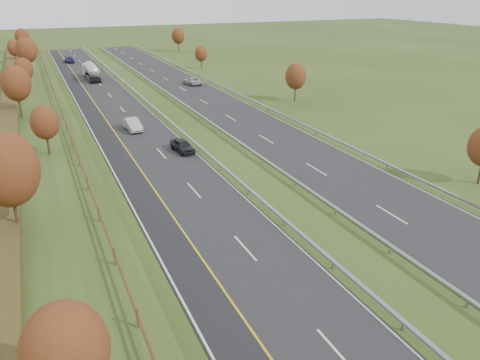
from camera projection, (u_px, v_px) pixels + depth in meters
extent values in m
plane|color=#2D4117|center=(194.00, 130.00, 64.96)|extent=(400.00, 400.00, 0.00)
cube|color=black|center=(129.00, 127.00, 66.17)|extent=(10.50, 200.00, 0.04)
cube|color=black|center=(235.00, 115.00, 72.38)|extent=(10.50, 200.00, 0.04)
cube|color=black|center=(101.00, 130.00, 64.76)|extent=(3.00, 200.00, 0.04)
cube|color=silver|center=(92.00, 131.00, 64.26)|extent=(0.15, 200.00, 0.01)
cube|color=gold|center=(112.00, 129.00, 65.31)|extent=(0.15, 200.00, 0.01)
cube|color=silver|center=(163.00, 123.00, 68.06)|extent=(0.15, 200.00, 0.01)
cube|color=silver|center=(205.00, 119.00, 70.47)|extent=(0.15, 200.00, 0.01)
cube|color=silver|center=(264.00, 112.00, 74.27)|extent=(0.15, 200.00, 0.01)
cube|color=silver|center=(338.00, 352.00, 25.22)|extent=(0.15, 4.00, 0.01)
cube|color=silver|center=(245.00, 248.00, 35.36)|extent=(0.15, 4.00, 0.01)
cube|color=silver|center=(391.00, 214.00, 40.63)|extent=(0.15, 4.00, 0.01)
cube|color=silver|center=(194.00, 190.00, 45.50)|extent=(0.15, 4.00, 0.01)
cube|color=silver|center=(316.00, 169.00, 50.77)|extent=(0.15, 4.00, 0.01)
cube|color=silver|center=(161.00, 153.00, 55.64)|extent=(0.15, 4.00, 0.01)
cube|color=silver|center=(266.00, 139.00, 60.91)|extent=(0.15, 4.00, 0.01)
cube|color=silver|center=(139.00, 128.00, 65.78)|extent=(0.15, 4.00, 0.01)
cube|color=silver|center=(230.00, 118.00, 71.05)|extent=(0.15, 4.00, 0.01)
cube|color=silver|center=(122.00, 109.00, 75.92)|extent=(0.15, 4.00, 0.01)
cube|color=silver|center=(203.00, 101.00, 81.19)|extent=(0.15, 4.00, 0.01)
cube|color=silver|center=(110.00, 95.00, 86.06)|extent=(0.15, 4.00, 0.01)
cube|color=silver|center=(183.00, 89.00, 91.33)|extent=(0.15, 4.00, 0.01)
cube|color=silver|center=(100.00, 84.00, 96.20)|extent=(0.15, 4.00, 0.01)
cube|color=silver|center=(166.00, 79.00, 101.47)|extent=(0.15, 4.00, 0.01)
cube|color=silver|center=(92.00, 75.00, 106.34)|extent=(0.15, 4.00, 0.01)
cube|color=silver|center=(152.00, 71.00, 111.61)|extent=(0.15, 4.00, 0.01)
cube|color=silver|center=(85.00, 67.00, 116.48)|extent=(0.15, 4.00, 0.01)
cube|color=silver|center=(141.00, 64.00, 121.76)|extent=(0.15, 4.00, 0.01)
cube|color=silver|center=(79.00, 61.00, 126.63)|extent=(0.15, 4.00, 0.01)
cube|color=silver|center=(131.00, 58.00, 131.90)|extent=(0.15, 4.00, 0.01)
cube|color=silver|center=(75.00, 56.00, 136.77)|extent=(0.15, 4.00, 0.01)
cube|color=silver|center=(123.00, 53.00, 142.04)|extent=(0.15, 4.00, 0.01)
cube|color=silver|center=(71.00, 51.00, 146.91)|extent=(0.15, 4.00, 0.01)
cube|color=silver|center=(116.00, 49.00, 152.18)|extent=(0.15, 4.00, 0.01)
cube|color=#2D4117|center=(28.00, 131.00, 60.90)|extent=(12.00, 200.00, 2.00)
cube|color=#383717|center=(9.00, 121.00, 59.56)|extent=(2.20, 180.00, 1.10)
cube|color=#422B19|center=(63.00, 116.00, 62.01)|extent=(0.08, 184.00, 0.10)
cube|color=#422B19|center=(62.00, 113.00, 61.86)|extent=(0.08, 184.00, 0.10)
cube|color=#422B19|center=(138.00, 318.00, 23.96)|extent=(0.12, 0.12, 1.20)
cube|color=#422B19|center=(115.00, 256.00, 29.45)|extent=(0.12, 0.12, 1.20)
cube|color=#422B19|center=(99.00, 214.00, 34.95)|extent=(0.12, 0.12, 1.20)
cube|color=#422B19|center=(88.00, 184.00, 40.44)|extent=(0.12, 0.12, 1.20)
cube|color=#422B19|center=(79.00, 160.00, 45.93)|extent=(0.12, 0.12, 1.20)
cube|color=#422B19|center=(72.00, 142.00, 51.43)|extent=(0.12, 0.12, 1.20)
cube|color=#422B19|center=(67.00, 127.00, 56.92)|extent=(0.12, 0.12, 1.20)
cube|color=#422B19|center=(62.00, 115.00, 62.41)|extent=(0.12, 0.12, 1.20)
cube|color=#422B19|center=(58.00, 105.00, 67.90)|extent=(0.12, 0.12, 1.20)
cube|color=#422B19|center=(55.00, 96.00, 73.40)|extent=(0.12, 0.12, 1.20)
cube|color=#422B19|center=(52.00, 88.00, 78.89)|extent=(0.12, 0.12, 1.20)
cube|color=#422B19|center=(50.00, 82.00, 84.38)|extent=(0.12, 0.12, 1.20)
cube|color=#422B19|center=(48.00, 76.00, 89.88)|extent=(0.12, 0.12, 1.20)
cube|color=#422B19|center=(46.00, 71.00, 95.37)|extent=(0.12, 0.12, 1.20)
cube|color=#422B19|center=(44.00, 67.00, 100.86)|extent=(0.12, 0.12, 1.20)
cube|color=#422B19|center=(43.00, 63.00, 106.35)|extent=(0.12, 0.12, 1.20)
cube|color=#422B19|center=(41.00, 59.00, 111.85)|extent=(0.12, 0.12, 1.20)
cube|color=#422B19|center=(40.00, 56.00, 117.34)|extent=(0.12, 0.12, 1.20)
cube|color=#422B19|center=(39.00, 53.00, 122.83)|extent=(0.12, 0.12, 1.20)
cube|color=#422B19|center=(38.00, 50.00, 128.32)|extent=(0.12, 0.12, 1.20)
cube|color=#422B19|center=(37.00, 47.00, 133.82)|extent=(0.12, 0.12, 1.20)
cube|color=#422B19|center=(36.00, 45.00, 139.31)|extent=(0.12, 0.12, 1.20)
cube|color=gray|center=(167.00, 119.00, 68.09)|extent=(0.32, 200.00, 0.18)
cube|color=gray|center=(403.00, 326.00, 26.81)|extent=(0.10, 0.14, 0.56)
cube|color=gray|center=(333.00, 265.00, 32.72)|extent=(0.10, 0.14, 0.56)
cube|color=gray|center=(284.00, 223.00, 38.64)|extent=(0.10, 0.14, 0.56)
cube|color=gray|center=(248.00, 192.00, 44.55)|extent=(0.10, 0.14, 0.56)
cube|color=gray|center=(221.00, 168.00, 50.47)|extent=(0.10, 0.14, 0.56)
cube|color=gray|center=(199.00, 149.00, 56.38)|extent=(0.10, 0.14, 0.56)
cube|color=gray|center=(182.00, 134.00, 62.30)|extent=(0.10, 0.14, 0.56)
cube|color=gray|center=(167.00, 121.00, 68.22)|extent=(0.10, 0.14, 0.56)
cube|color=gray|center=(155.00, 111.00, 74.13)|extent=(0.10, 0.14, 0.56)
cube|color=gray|center=(145.00, 102.00, 80.05)|extent=(0.10, 0.14, 0.56)
cube|color=gray|center=(136.00, 94.00, 85.96)|extent=(0.10, 0.14, 0.56)
cube|color=gray|center=(128.00, 87.00, 91.88)|extent=(0.10, 0.14, 0.56)
cube|color=gray|center=(121.00, 81.00, 97.79)|extent=(0.10, 0.14, 0.56)
cube|color=gray|center=(115.00, 76.00, 103.71)|extent=(0.10, 0.14, 0.56)
cube|color=gray|center=(110.00, 71.00, 109.62)|extent=(0.10, 0.14, 0.56)
cube|color=gray|center=(105.00, 67.00, 115.54)|extent=(0.10, 0.14, 0.56)
cube|color=gray|center=(101.00, 63.00, 121.45)|extent=(0.10, 0.14, 0.56)
cube|color=gray|center=(97.00, 60.00, 127.37)|extent=(0.10, 0.14, 0.56)
cube|color=gray|center=(93.00, 56.00, 133.28)|extent=(0.10, 0.14, 0.56)
cube|color=gray|center=(90.00, 54.00, 139.20)|extent=(0.10, 0.14, 0.56)
cube|color=gray|center=(87.00, 51.00, 145.11)|extent=(0.10, 0.14, 0.56)
cube|color=gray|center=(84.00, 48.00, 151.03)|extent=(0.10, 0.14, 0.56)
cube|color=gray|center=(200.00, 115.00, 70.01)|extent=(0.32, 200.00, 0.18)
cube|color=gray|center=(467.00, 304.00, 28.73)|extent=(0.10, 0.14, 0.56)
cube|color=gray|center=(390.00, 250.00, 34.64)|extent=(0.10, 0.14, 0.56)
cube|color=gray|center=(336.00, 212.00, 40.56)|extent=(0.10, 0.14, 0.56)
cube|color=gray|center=(295.00, 183.00, 46.47)|extent=(0.10, 0.14, 0.56)
cube|color=gray|center=(263.00, 161.00, 52.39)|extent=(0.10, 0.14, 0.56)
cube|color=gray|center=(238.00, 144.00, 58.30)|extent=(0.10, 0.14, 0.56)
cube|color=gray|center=(218.00, 130.00, 64.22)|extent=(0.10, 0.14, 0.56)
cube|color=gray|center=(200.00, 118.00, 70.14)|extent=(0.10, 0.14, 0.56)
cube|color=gray|center=(186.00, 108.00, 76.05)|extent=(0.10, 0.14, 0.56)
cube|color=gray|center=(174.00, 99.00, 81.97)|extent=(0.10, 0.14, 0.56)
cube|color=gray|center=(163.00, 92.00, 87.88)|extent=(0.10, 0.14, 0.56)
cube|color=gray|center=(154.00, 85.00, 93.80)|extent=(0.10, 0.14, 0.56)
cube|color=gray|center=(146.00, 79.00, 99.71)|extent=(0.10, 0.14, 0.56)
cube|color=gray|center=(138.00, 74.00, 105.63)|extent=(0.10, 0.14, 0.56)
cube|color=gray|center=(132.00, 70.00, 111.54)|extent=(0.10, 0.14, 0.56)
cube|color=gray|center=(126.00, 66.00, 117.46)|extent=(0.10, 0.14, 0.56)
cube|color=gray|center=(121.00, 62.00, 123.37)|extent=(0.10, 0.14, 0.56)
cube|color=gray|center=(116.00, 59.00, 129.29)|extent=(0.10, 0.14, 0.56)
cube|color=gray|center=(111.00, 55.00, 135.20)|extent=(0.10, 0.14, 0.56)
cube|color=gray|center=(107.00, 53.00, 141.12)|extent=(0.10, 0.14, 0.56)
cube|color=gray|center=(104.00, 50.00, 147.03)|extent=(0.10, 0.14, 0.56)
cube|color=gray|center=(100.00, 48.00, 152.95)|extent=(0.10, 0.14, 0.56)
cube|color=gray|center=(269.00, 108.00, 74.34)|extent=(0.32, 200.00, 0.18)
cube|color=gray|center=(387.00, 167.00, 50.80)|extent=(0.10, 0.14, 0.56)
cube|color=gray|center=(316.00, 133.00, 62.63)|extent=(0.10, 0.14, 0.56)
cube|color=gray|center=(269.00, 110.00, 74.46)|extent=(0.10, 0.14, 0.56)
cube|color=gray|center=(234.00, 93.00, 86.29)|extent=(0.10, 0.14, 0.56)
cube|color=gray|center=(208.00, 81.00, 98.13)|extent=(0.10, 0.14, 0.56)
cube|color=gray|center=(187.00, 71.00, 109.96)|extent=(0.10, 0.14, 0.56)
cube|color=gray|center=(170.00, 63.00, 121.79)|extent=(0.10, 0.14, 0.56)
cube|color=gray|center=(156.00, 56.00, 133.62)|extent=(0.10, 0.14, 0.56)
cube|color=gray|center=(145.00, 51.00, 145.45)|extent=(0.10, 0.14, 0.56)
cube|color=gray|center=(135.00, 46.00, 157.28)|extent=(0.10, 0.14, 0.56)
ellipsoid|color=#4D2310|center=(66.00, 351.00, 17.17)|extent=(3.24, 3.24, 4.05)
cylinder|color=#2D2116|center=(16.00, 216.00, 32.51)|extent=(0.24, 0.24, 3.15)
ellipsoid|color=#4D2310|center=(7.00, 170.00, 31.19)|extent=(4.20, 4.20, 5.25)
cylinder|color=#2D2116|center=(48.00, 144.00, 49.03)|extent=(0.24, 0.24, 2.16)
ellipsoid|color=#4D2310|center=(45.00, 122.00, 48.13)|extent=(2.88, 2.88, 3.60)
cylinder|color=#2D2116|center=(20.00, 107.00, 63.17)|extent=(0.24, 0.24, 2.88)
ellipsoid|color=#4D2310|center=(16.00, 83.00, 61.96)|extent=(3.84, 3.84, 4.80)
cylinder|color=#2D2116|center=(26.00, 85.00, 78.86)|extent=(0.24, 0.24, 2.34)
ellipsoid|color=#4D2310|center=(23.00, 69.00, 77.88)|extent=(3.12, 3.12, 3.90)
cylinder|color=#2D2116|center=(29.00, 67.00, 94.31)|extent=(0.24, 0.24, 3.06)
ellipsoid|color=#4D2310|center=(26.00, 50.00, 93.03)|extent=(4.08, 4.08, 5.10)
cylinder|color=#2D2116|center=(16.00, 59.00, 108.73)|extent=(0.24, 0.24, 2.25)
ellipsoid|color=#4D2310|center=(14.00, 48.00, 107.79)|extent=(3.00, 3.00, 3.75)
cylinder|color=#2D2116|center=(24.00, 49.00, 124.61)|extent=(0.24, 0.24, 2.70)
ellipsoid|color=#4D2310|center=(22.00, 37.00, 123.48)|extent=(3.60, 3.60, 4.50)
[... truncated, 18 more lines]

